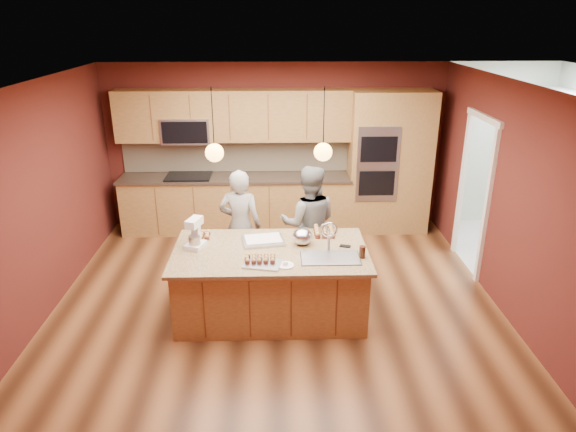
{
  "coord_description": "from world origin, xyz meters",
  "views": [
    {
      "loc": [
        -0.01,
        -5.8,
        3.39
      ],
      "look_at": [
        0.15,
        -0.1,
        1.14
      ],
      "focal_mm": 32.0,
      "sensor_mm": 36.0,
      "label": 1
    }
  ],
  "objects_px": {
    "person_left": "(240,226)",
    "mixing_bowl": "(302,237)",
    "stand_mixer": "(195,235)",
    "person_right": "(309,224)",
    "island": "(272,281)"
  },
  "relations": [
    {
      "from": "person_left",
      "to": "mixing_bowl",
      "type": "relative_size",
      "value": 6.42
    },
    {
      "from": "mixing_bowl",
      "to": "stand_mixer",
      "type": "bearing_deg",
      "value": -178.09
    },
    {
      "from": "person_left",
      "to": "person_right",
      "type": "relative_size",
      "value": 0.97
    },
    {
      "from": "island",
      "to": "person_right",
      "type": "xyz_separation_m",
      "value": [
        0.49,
        0.89,
        0.37
      ]
    },
    {
      "from": "person_left",
      "to": "mixing_bowl",
      "type": "bearing_deg",
      "value": 146.44
    },
    {
      "from": "mixing_bowl",
      "to": "person_left",
      "type": "bearing_deg",
      "value": 137.03
    },
    {
      "from": "person_left",
      "to": "mixing_bowl",
      "type": "distance_m",
      "value": 1.08
    },
    {
      "from": "mixing_bowl",
      "to": "person_right",
      "type": "bearing_deg",
      "value": 80.26
    },
    {
      "from": "stand_mixer",
      "to": "island",
      "type": "bearing_deg",
      "value": 11.27
    },
    {
      "from": "person_left",
      "to": "stand_mixer",
      "type": "xyz_separation_m",
      "value": [
        -0.48,
        -0.77,
        0.21
      ]
    },
    {
      "from": "person_left",
      "to": "stand_mixer",
      "type": "relative_size",
      "value": 4.33
    },
    {
      "from": "person_left",
      "to": "stand_mixer",
      "type": "bearing_deg",
      "value": 67.65
    },
    {
      "from": "person_left",
      "to": "person_right",
      "type": "bearing_deg",
      "value": -170.58
    },
    {
      "from": "island",
      "to": "stand_mixer",
      "type": "distance_m",
      "value": 1.06
    },
    {
      "from": "island",
      "to": "person_left",
      "type": "height_order",
      "value": "person_left"
    }
  ]
}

